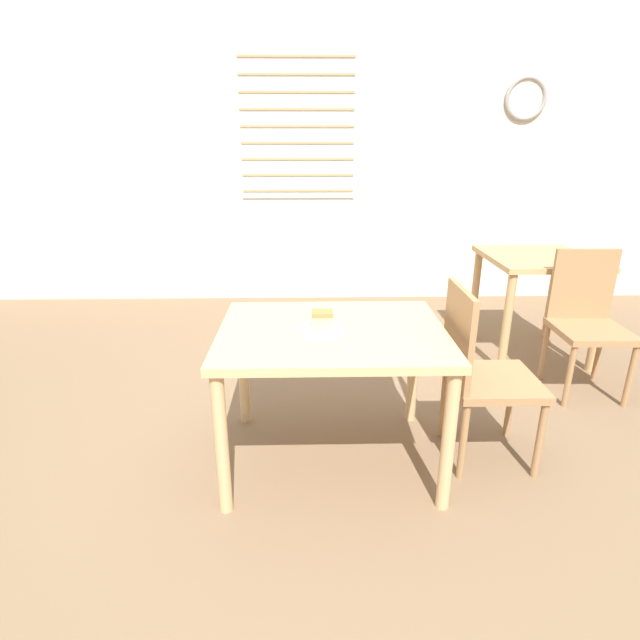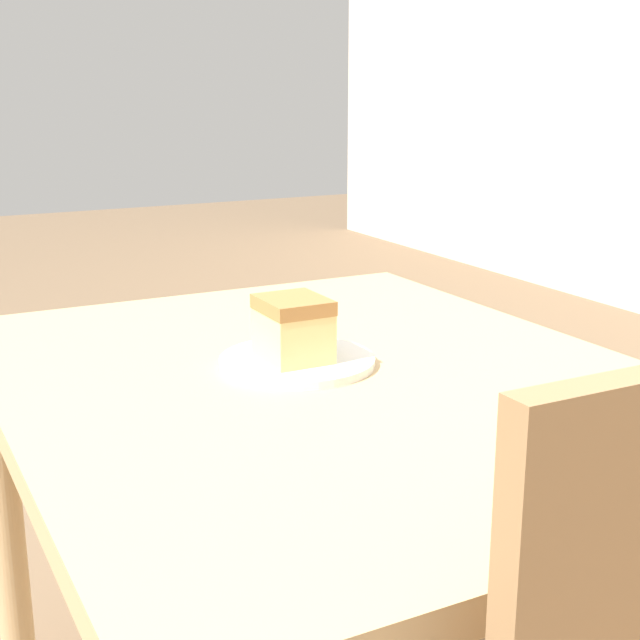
% 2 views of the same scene
% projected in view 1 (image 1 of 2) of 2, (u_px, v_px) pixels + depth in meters
% --- Properties ---
extents(ground_plane, '(14.00, 14.00, 0.00)m').
position_uv_depth(ground_plane, '(330.00, 476.00, 2.49)').
color(ground_plane, '#7A6047').
extents(wall_back, '(10.00, 0.10, 2.80)m').
position_uv_depth(wall_back, '(319.00, 159.00, 4.85)').
color(wall_back, beige).
rests_on(wall_back, ground_plane).
extents(dining_table_near, '(1.08, 0.86, 0.73)m').
position_uv_depth(dining_table_near, '(332.00, 348.00, 2.42)').
color(dining_table_near, tan).
rests_on(dining_table_near, ground_plane).
extents(dining_table_far, '(0.75, 0.81, 0.77)m').
position_uv_depth(dining_table_far, '(536.00, 274.00, 3.74)').
color(dining_table_far, tan).
rests_on(dining_table_far, ground_plane).
extents(chair_near_window, '(0.43, 0.43, 0.92)m').
position_uv_depth(chair_near_window, '(480.00, 370.00, 2.49)').
color(chair_near_window, '#9E754C').
rests_on(chair_near_window, ground_plane).
extents(chair_far_corner, '(0.45, 0.45, 0.92)m').
position_uv_depth(chair_far_corner, '(587.00, 318.00, 3.22)').
color(chair_far_corner, '#9E754C').
rests_on(chair_far_corner, ground_plane).
extents(plate, '(0.22, 0.22, 0.01)m').
position_uv_depth(plate, '(321.00, 330.00, 2.36)').
color(plate, white).
rests_on(plate, dining_table_near).
extents(cake_slice, '(0.10, 0.09, 0.09)m').
position_uv_depth(cake_slice, '(322.00, 320.00, 2.34)').
color(cake_slice, '#E0C67F').
rests_on(cake_slice, plate).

